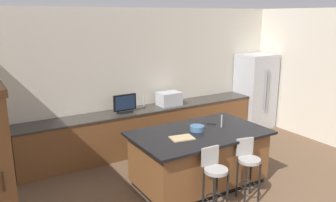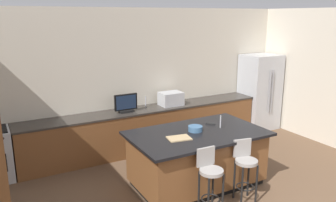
{
  "view_description": "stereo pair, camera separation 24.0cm",
  "coord_description": "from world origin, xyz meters",
  "px_view_note": "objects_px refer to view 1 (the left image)",
  "views": [
    {
      "loc": [
        -3.22,
        -2.2,
        2.81
      ],
      "look_at": [
        -0.03,
        3.06,
        1.24
      ],
      "focal_mm": 36.24,
      "sensor_mm": 36.0,
      "label": 1
    },
    {
      "loc": [
        -3.01,
        -2.32,
        2.81
      ],
      "look_at": [
        -0.03,
        3.06,
        1.24
      ],
      "focal_mm": 36.24,
      "sensor_mm": 36.0,
      "label": 2
    }
  ],
  "objects_px": {
    "cell_phone": "(194,130)",
    "cutting_board": "(182,138)",
    "fruit_bowl": "(197,128)",
    "refrigerator": "(255,91)",
    "bar_stool_right": "(248,164)",
    "bar_stool_left": "(214,175)",
    "kitchen_island": "(199,157)",
    "microwave": "(169,99)",
    "tv_remote": "(211,123)",
    "tv_monitor": "(125,104)"
  },
  "relations": [
    {
      "from": "cell_phone",
      "to": "cutting_board",
      "type": "distance_m",
      "value": 0.47
    },
    {
      "from": "fruit_bowl",
      "to": "refrigerator",
      "type": "bearing_deg",
      "value": 29.04
    },
    {
      "from": "bar_stool_right",
      "to": "fruit_bowl",
      "type": "xyz_separation_m",
      "value": [
        -0.36,
        0.85,
        0.4
      ]
    },
    {
      "from": "fruit_bowl",
      "to": "bar_stool_left",
      "type": "bearing_deg",
      "value": -110.46
    },
    {
      "from": "kitchen_island",
      "to": "cell_phone",
      "type": "bearing_deg",
      "value": 98.43
    },
    {
      "from": "microwave",
      "to": "cutting_board",
      "type": "xyz_separation_m",
      "value": [
        -0.94,
        -1.93,
        -0.11
      ]
    },
    {
      "from": "cell_phone",
      "to": "kitchen_island",
      "type": "bearing_deg",
      "value": -65.64
    },
    {
      "from": "tv_remote",
      "to": "cutting_board",
      "type": "distance_m",
      "value": 0.92
    },
    {
      "from": "bar_stool_right",
      "to": "tv_remote",
      "type": "relative_size",
      "value": 5.67
    },
    {
      "from": "refrigerator",
      "to": "cutting_board",
      "type": "distance_m",
      "value": 3.93
    },
    {
      "from": "bar_stool_right",
      "to": "microwave",
      "type": "bearing_deg",
      "value": 98.53
    },
    {
      "from": "bar_stool_right",
      "to": "fruit_bowl",
      "type": "height_order",
      "value": "fruit_bowl"
    },
    {
      "from": "bar_stool_left",
      "to": "fruit_bowl",
      "type": "relative_size",
      "value": 4.11
    },
    {
      "from": "bar_stool_right",
      "to": "cell_phone",
      "type": "height_order",
      "value": "bar_stool_right"
    },
    {
      "from": "refrigerator",
      "to": "cell_phone",
      "type": "distance_m",
      "value": 3.46
    },
    {
      "from": "tv_monitor",
      "to": "cell_phone",
      "type": "relative_size",
      "value": 3.18
    },
    {
      "from": "microwave",
      "to": "cell_phone",
      "type": "xyz_separation_m",
      "value": [
        -0.54,
        -1.68,
        -0.11
      ]
    },
    {
      "from": "tv_monitor",
      "to": "cell_phone",
      "type": "height_order",
      "value": "tv_monitor"
    },
    {
      "from": "bar_stool_left",
      "to": "fruit_bowl",
      "type": "xyz_separation_m",
      "value": [
        0.33,
        0.89,
        0.39
      ]
    },
    {
      "from": "kitchen_island",
      "to": "microwave",
      "type": "xyz_separation_m",
      "value": [
        0.52,
        1.82,
        0.57
      ]
    },
    {
      "from": "tv_monitor",
      "to": "tv_remote",
      "type": "bearing_deg",
      "value": -57.28
    },
    {
      "from": "bar_stool_right",
      "to": "cell_phone",
      "type": "relative_size",
      "value": 6.42
    },
    {
      "from": "bar_stool_left",
      "to": "cell_phone",
      "type": "distance_m",
      "value": 1.07
    },
    {
      "from": "kitchen_island",
      "to": "tv_monitor",
      "type": "distance_m",
      "value": 1.94
    },
    {
      "from": "microwave",
      "to": "tv_remote",
      "type": "bearing_deg",
      "value": -93.13
    },
    {
      "from": "tv_monitor",
      "to": "kitchen_island",
      "type": "bearing_deg",
      "value": -72.74
    },
    {
      "from": "tv_remote",
      "to": "cutting_board",
      "type": "xyz_separation_m",
      "value": [
        -0.85,
        -0.35,
        -0.0
      ]
    },
    {
      "from": "bar_stool_right",
      "to": "cutting_board",
      "type": "distance_m",
      "value": 1.09
    },
    {
      "from": "bar_stool_right",
      "to": "fruit_bowl",
      "type": "relative_size",
      "value": 4.04
    },
    {
      "from": "bar_stool_left",
      "to": "kitchen_island",
      "type": "bearing_deg",
      "value": 69.27
    },
    {
      "from": "kitchen_island",
      "to": "refrigerator",
      "type": "bearing_deg",
      "value": 30.0
    },
    {
      "from": "tv_monitor",
      "to": "microwave",
      "type": "bearing_deg",
      "value": 2.78
    },
    {
      "from": "tv_monitor",
      "to": "fruit_bowl",
      "type": "xyz_separation_m",
      "value": [
        0.55,
        -1.7,
        -0.1
      ]
    },
    {
      "from": "kitchen_island",
      "to": "cell_phone",
      "type": "distance_m",
      "value": 0.48
    },
    {
      "from": "tv_remote",
      "to": "kitchen_island",
      "type": "bearing_deg",
      "value": 171.31
    },
    {
      "from": "kitchen_island",
      "to": "tv_remote",
      "type": "distance_m",
      "value": 0.68
    },
    {
      "from": "fruit_bowl",
      "to": "cutting_board",
      "type": "relative_size",
      "value": 0.67
    },
    {
      "from": "microwave",
      "to": "bar_stool_right",
      "type": "xyz_separation_m",
      "value": [
        -0.17,
        -2.6,
        -0.47
      ]
    },
    {
      "from": "bar_stool_left",
      "to": "cutting_board",
      "type": "height_order",
      "value": "bar_stool_left"
    },
    {
      "from": "refrigerator",
      "to": "cell_phone",
      "type": "relative_size",
      "value": 12.45
    },
    {
      "from": "refrigerator",
      "to": "bar_stool_right",
      "type": "relative_size",
      "value": 1.94
    },
    {
      "from": "cell_phone",
      "to": "microwave",
      "type": "bearing_deg",
      "value": 88.13
    },
    {
      "from": "microwave",
      "to": "cutting_board",
      "type": "distance_m",
      "value": 2.15
    },
    {
      "from": "microwave",
      "to": "tv_monitor",
      "type": "distance_m",
      "value": 1.07
    },
    {
      "from": "tv_monitor",
      "to": "cutting_board",
      "type": "bearing_deg",
      "value": -86.13
    },
    {
      "from": "kitchen_island",
      "to": "bar_stool_right",
      "type": "xyz_separation_m",
      "value": [
        0.36,
        -0.79,
        0.1
      ]
    },
    {
      "from": "cell_phone",
      "to": "tv_monitor",
      "type": "bearing_deg",
      "value": 123.88
    },
    {
      "from": "refrigerator",
      "to": "bar_stool_right",
      "type": "distance_m",
      "value": 3.72
    },
    {
      "from": "fruit_bowl",
      "to": "bar_stool_right",
      "type": "bearing_deg",
      "value": -67.4
    },
    {
      "from": "microwave",
      "to": "tv_remote",
      "type": "distance_m",
      "value": 1.59
    }
  ]
}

